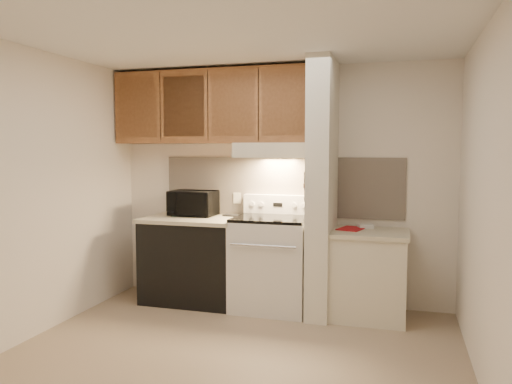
% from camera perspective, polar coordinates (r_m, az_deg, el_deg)
% --- Properties ---
extents(floor, '(3.60, 3.60, 0.00)m').
position_cam_1_polar(floor, '(4.23, -2.31, -17.79)').
color(floor, tan).
rests_on(floor, ground).
extents(ceiling, '(3.60, 3.60, 0.00)m').
position_cam_1_polar(ceiling, '(4.00, -2.44, 17.41)').
color(ceiling, white).
rests_on(ceiling, wall_back).
extents(wall_back, '(3.60, 2.50, 0.02)m').
position_cam_1_polar(wall_back, '(5.36, 2.76, 0.78)').
color(wall_back, white).
rests_on(wall_back, floor).
extents(wall_left, '(0.02, 3.00, 2.50)m').
position_cam_1_polar(wall_left, '(4.81, -23.13, -0.06)').
color(wall_left, white).
rests_on(wall_left, floor).
extents(wall_right, '(0.02, 3.00, 2.50)m').
position_cam_1_polar(wall_right, '(3.76, 24.60, -1.37)').
color(wall_right, white).
rests_on(wall_right, floor).
extents(backsplash, '(2.60, 0.02, 0.63)m').
position_cam_1_polar(backsplash, '(5.35, 2.73, 0.62)').
color(backsplash, beige).
rests_on(backsplash, wall_back).
extents(range_body, '(0.76, 0.65, 0.92)m').
position_cam_1_polar(range_body, '(5.15, 1.82, -8.28)').
color(range_body, silver).
rests_on(range_body, floor).
extents(oven_window, '(0.50, 0.01, 0.30)m').
position_cam_1_polar(oven_window, '(4.84, 0.87, -8.64)').
color(oven_window, black).
rests_on(oven_window, range_body).
extents(oven_handle, '(0.65, 0.02, 0.02)m').
position_cam_1_polar(oven_handle, '(4.76, 0.75, -6.16)').
color(oven_handle, silver).
rests_on(oven_handle, range_body).
extents(cooktop, '(0.74, 0.64, 0.03)m').
position_cam_1_polar(cooktop, '(5.06, 1.83, -3.04)').
color(cooktop, black).
rests_on(cooktop, range_body).
extents(range_backguard, '(0.76, 0.08, 0.20)m').
position_cam_1_polar(range_backguard, '(5.32, 2.60, -1.41)').
color(range_backguard, silver).
rests_on(range_backguard, range_body).
extents(range_display, '(0.10, 0.01, 0.04)m').
position_cam_1_polar(range_display, '(5.28, 2.49, -1.45)').
color(range_display, black).
rests_on(range_display, range_backguard).
extents(range_knob_left_outer, '(0.05, 0.02, 0.05)m').
position_cam_1_polar(range_knob_left_outer, '(5.35, -0.43, -1.37)').
color(range_knob_left_outer, silver).
rests_on(range_knob_left_outer, range_backguard).
extents(range_knob_left_inner, '(0.05, 0.02, 0.05)m').
position_cam_1_polar(range_knob_left_inner, '(5.33, 0.60, -1.40)').
color(range_knob_left_inner, silver).
rests_on(range_knob_left_inner, range_backguard).
extents(range_knob_right_inner, '(0.05, 0.02, 0.05)m').
position_cam_1_polar(range_knob_right_inner, '(5.24, 4.40, -1.51)').
color(range_knob_right_inner, silver).
rests_on(range_knob_right_inner, range_backguard).
extents(range_knob_right_outer, '(0.05, 0.02, 0.05)m').
position_cam_1_polar(range_knob_right_outer, '(5.22, 5.47, -1.55)').
color(range_knob_right_outer, silver).
rests_on(range_knob_right_outer, range_backguard).
extents(dishwasher_front, '(1.00, 0.63, 0.87)m').
position_cam_1_polar(dishwasher_front, '(5.45, -7.25, -7.86)').
color(dishwasher_front, black).
rests_on(dishwasher_front, floor).
extents(left_countertop, '(1.04, 0.67, 0.04)m').
position_cam_1_polar(left_countertop, '(5.36, -7.30, -3.12)').
color(left_countertop, beige).
rests_on(left_countertop, dishwasher_front).
extents(spoon_rest, '(0.26, 0.12, 0.02)m').
position_cam_1_polar(spoon_rest, '(5.40, -2.55, -2.72)').
color(spoon_rest, black).
rests_on(spoon_rest, left_countertop).
extents(teal_jar, '(0.12, 0.12, 0.10)m').
position_cam_1_polar(teal_jar, '(5.49, -9.27, -2.21)').
color(teal_jar, '#27575B').
rests_on(teal_jar, left_countertop).
extents(outlet, '(0.08, 0.01, 0.12)m').
position_cam_1_polar(outlet, '(5.48, -2.19, -0.70)').
color(outlet, beige).
rests_on(outlet, backsplash).
extents(microwave, '(0.50, 0.34, 0.27)m').
position_cam_1_polar(microwave, '(5.49, -7.21, -1.28)').
color(microwave, black).
rests_on(microwave, left_countertop).
extents(partition_pillar, '(0.22, 0.70, 2.50)m').
position_cam_1_polar(partition_pillar, '(4.92, 7.58, 0.39)').
color(partition_pillar, silver).
rests_on(partition_pillar, floor).
extents(pillar_trim, '(0.01, 0.70, 0.04)m').
position_cam_1_polar(pillar_trim, '(4.94, 6.26, 1.00)').
color(pillar_trim, '#945D35').
rests_on(pillar_trim, partition_pillar).
extents(knife_strip, '(0.02, 0.42, 0.04)m').
position_cam_1_polar(knife_strip, '(4.89, 6.09, 1.19)').
color(knife_strip, black).
rests_on(knife_strip, partition_pillar).
extents(knife_blade_a, '(0.01, 0.03, 0.16)m').
position_cam_1_polar(knife_blade_a, '(4.74, 5.58, -0.13)').
color(knife_blade_a, silver).
rests_on(knife_blade_a, knife_strip).
extents(knife_handle_a, '(0.02, 0.02, 0.10)m').
position_cam_1_polar(knife_handle_a, '(4.74, 5.62, 1.69)').
color(knife_handle_a, black).
rests_on(knife_handle_a, knife_strip).
extents(knife_blade_b, '(0.01, 0.04, 0.18)m').
position_cam_1_polar(knife_blade_b, '(4.82, 5.77, -0.16)').
color(knife_blade_b, silver).
rests_on(knife_blade_b, knife_strip).
extents(knife_handle_b, '(0.02, 0.02, 0.10)m').
position_cam_1_polar(knife_handle_b, '(4.82, 5.80, 1.74)').
color(knife_handle_b, black).
rests_on(knife_handle_b, knife_strip).
extents(knife_blade_c, '(0.01, 0.04, 0.20)m').
position_cam_1_polar(knife_blade_c, '(4.89, 5.91, -0.22)').
color(knife_blade_c, silver).
rests_on(knife_blade_c, knife_strip).
extents(knife_handle_c, '(0.02, 0.02, 0.10)m').
position_cam_1_polar(knife_handle_c, '(4.87, 5.93, 1.77)').
color(knife_handle_c, black).
rests_on(knife_handle_c, knife_strip).
extents(knife_blade_d, '(0.01, 0.04, 0.16)m').
position_cam_1_polar(knife_blade_d, '(4.98, 6.10, 0.10)').
color(knife_blade_d, silver).
rests_on(knife_blade_d, knife_strip).
extents(knife_handle_d, '(0.02, 0.02, 0.10)m').
position_cam_1_polar(knife_handle_d, '(4.97, 6.13, 1.83)').
color(knife_handle_d, black).
rests_on(knife_handle_d, knife_strip).
extents(knife_blade_e, '(0.01, 0.04, 0.18)m').
position_cam_1_polar(knife_blade_e, '(5.05, 6.26, 0.06)').
color(knife_blade_e, silver).
rests_on(knife_blade_e, knife_strip).
extents(knife_handle_e, '(0.02, 0.02, 0.10)m').
position_cam_1_polar(knife_handle_e, '(5.04, 6.28, 1.87)').
color(knife_handle_e, black).
rests_on(knife_handle_e, knife_strip).
extents(oven_mitt, '(0.03, 0.10, 0.23)m').
position_cam_1_polar(oven_mitt, '(5.12, 6.40, -0.49)').
color(oven_mitt, gray).
rests_on(oven_mitt, partition_pillar).
extents(right_cab_base, '(0.70, 0.60, 0.81)m').
position_cam_1_polar(right_cab_base, '(5.01, 12.75, -9.41)').
color(right_cab_base, beige).
rests_on(right_cab_base, floor).
extents(right_countertop, '(0.74, 0.64, 0.04)m').
position_cam_1_polar(right_countertop, '(4.92, 12.84, -4.61)').
color(right_countertop, beige).
rests_on(right_countertop, right_cab_base).
extents(red_folder, '(0.29, 0.34, 0.01)m').
position_cam_1_polar(red_folder, '(5.01, 10.84, -4.13)').
color(red_folder, '#B1161C').
rests_on(red_folder, right_countertop).
extents(white_box, '(0.17, 0.14, 0.04)m').
position_cam_1_polar(white_box, '(5.10, 12.41, -3.84)').
color(white_box, white).
rests_on(white_box, right_countertop).
extents(range_hood, '(0.78, 0.44, 0.15)m').
position_cam_1_polar(range_hood, '(5.14, 2.20, 4.80)').
color(range_hood, beige).
rests_on(range_hood, upper_cabinets).
extents(hood_lip, '(0.78, 0.04, 0.06)m').
position_cam_1_polar(hood_lip, '(4.93, 1.60, 4.27)').
color(hood_lip, beige).
rests_on(hood_lip, range_hood).
extents(upper_cabinets, '(2.18, 0.33, 0.77)m').
position_cam_1_polar(upper_cabinets, '(5.41, -4.88, 9.66)').
color(upper_cabinets, '#945D35').
rests_on(upper_cabinets, wall_back).
extents(cab_door_a, '(0.46, 0.01, 0.63)m').
position_cam_1_polar(cab_door_a, '(5.61, -13.39, 9.37)').
color(cab_door_a, '#945D35').
rests_on(cab_door_a, upper_cabinets).
extents(cab_gap_a, '(0.01, 0.01, 0.73)m').
position_cam_1_polar(cab_gap_a, '(5.48, -10.89, 9.53)').
color(cab_gap_a, black).
rests_on(cab_gap_a, upper_cabinets).
extents(cab_door_b, '(0.46, 0.01, 0.63)m').
position_cam_1_polar(cab_door_b, '(5.37, -8.26, 9.67)').
color(cab_door_b, '#945D35').
rests_on(cab_door_b, upper_cabinets).
extents(cab_gap_b, '(0.01, 0.01, 0.73)m').
position_cam_1_polar(cab_gap_b, '(5.26, -5.52, 9.80)').
color(cab_gap_b, black).
rests_on(cab_gap_b, upper_cabinets).
extents(cab_door_c, '(0.46, 0.01, 0.63)m').
position_cam_1_polar(cab_door_c, '(5.17, -2.66, 9.90)').
color(cab_door_c, '#945D35').
rests_on(cab_door_c, upper_cabinets).
extents(cab_gap_c, '(0.01, 0.01, 0.73)m').
position_cam_1_polar(cab_gap_c, '(5.08, 0.28, 9.99)').
color(cab_gap_c, black).
rests_on(cab_gap_c, upper_cabinets).
extents(cab_door_d, '(0.46, 0.01, 0.63)m').
position_cam_1_polar(cab_door_d, '(5.02, 3.33, 10.05)').
color(cab_door_d, '#945D35').
rests_on(cab_door_d, upper_cabinets).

